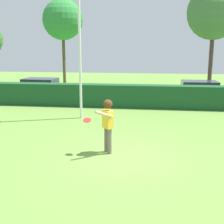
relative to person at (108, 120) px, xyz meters
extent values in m
plane|color=olive|center=(0.51, -0.37, -1.10)|extent=(60.00, 60.00, 0.00)
cylinder|color=#726357|center=(0.07, -0.07, -0.68)|extent=(0.14, 0.14, 0.84)
cylinder|color=#726357|center=(-0.06, 0.08, -0.68)|extent=(0.14, 0.14, 0.84)
cube|color=yellow|center=(0.01, 0.01, 0.03)|extent=(0.41, 0.43, 0.58)
cylinder|color=tan|center=(-0.06, -0.35, 0.27)|extent=(0.53, 0.46, 0.30)
cylinder|color=tan|center=(-0.14, 0.19, 0.01)|extent=(0.09, 0.09, 0.62)
sphere|color=tan|center=(0.01, 0.01, 0.49)|extent=(0.22, 0.22, 0.22)
sphere|color=#432712|center=(0.01, 0.01, 0.52)|extent=(0.30, 0.30, 0.30)
cylinder|color=red|center=(-0.64, -0.14, 0.02)|extent=(0.26, 0.25, 0.11)
cylinder|color=silver|center=(-1.99, 4.69, 2.35)|extent=(0.12, 0.12, 6.90)
cube|color=#1A4B26|center=(0.51, 7.67, -0.46)|extent=(24.60, 0.90, 1.28)
cube|color=#263FA5|center=(-6.25, 10.57, -0.52)|extent=(4.27, 1.88, 0.55)
cube|color=#2D333D|center=(-6.25, 10.57, -0.05)|extent=(2.26, 1.66, 0.40)
cylinder|color=black|center=(-4.75, 11.36, -0.80)|extent=(0.60, 0.13, 0.60)
cylinder|color=black|center=(-4.82, 9.66, -0.80)|extent=(0.60, 0.13, 0.60)
cylinder|color=black|center=(-7.69, 11.48, -0.80)|extent=(0.60, 0.13, 0.60)
cylinder|color=black|center=(-7.76, 9.78, -0.80)|extent=(0.60, 0.13, 0.60)
cube|color=#B7B7BC|center=(4.37, 10.38, -0.52)|extent=(4.23, 1.77, 0.55)
cube|color=#2D333D|center=(4.37, 10.38, -0.05)|extent=(2.23, 1.60, 0.40)
cylinder|color=black|center=(5.82, 11.26, -0.80)|extent=(0.60, 0.11, 0.60)
cylinder|color=black|center=(2.89, 11.21, -0.80)|extent=(0.60, 0.11, 0.60)
cylinder|color=black|center=(2.91, 9.51, -0.80)|extent=(0.60, 0.11, 0.60)
cylinder|color=brown|center=(-6.43, 17.03, 1.20)|extent=(0.26, 0.26, 4.60)
sphere|color=#31873B|center=(-6.43, 17.03, 4.54)|extent=(3.47, 3.47, 3.47)
cylinder|color=#503831|center=(5.58, 13.82, 1.20)|extent=(0.29, 0.29, 4.59)
sphere|color=#477541|center=(5.58, 13.82, 4.64)|extent=(3.81, 3.81, 3.81)
camera|label=1|loc=(1.39, -9.29, 2.33)|focal=48.43mm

